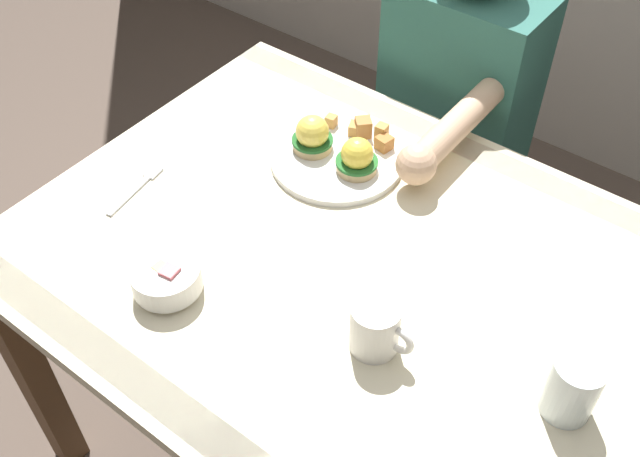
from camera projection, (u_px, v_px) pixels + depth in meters
The scene contains 7 objects.
dining_table at pixel (351, 300), 1.38m from camera, with size 1.20×0.90×0.74m.
eggs_benedict_plate at pixel (337, 152), 1.48m from camera, with size 0.27×0.27×0.09m.
fruit_bowl at pixel (166, 278), 1.24m from camera, with size 0.12×0.12×0.06m.
coffee_mug at pixel (376, 326), 1.15m from camera, with size 0.11×0.08×0.09m.
fork at pixel (138, 187), 1.44m from camera, with size 0.04×0.16×0.00m.
water_glass_near at pixel (571, 390), 1.07m from camera, with size 0.08×0.08×0.11m.
diner_person at pixel (452, 111), 1.76m from camera, with size 0.34×0.54×1.14m.
Camera 1 is at (0.48, -0.72, 1.72)m, focal length 41.41 mm.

